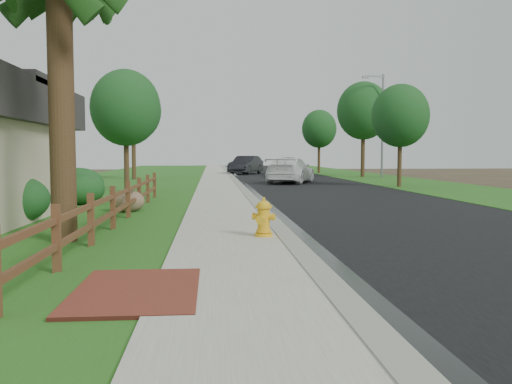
{
  "coord_description": "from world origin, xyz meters",
  "views": [
    {
      "loc": [
        -1.21,
        -8.07,
        1.87
      ],
      "look_at": [
        -0.19,
        4.44,
        0.99
      ],
      "focal_mm": 38.0,
      "sensor_mm": 36.0,
      "label": 1
    }
  ],
  "objects": [
    {
      "name": "grass_strip",
      "position": [
        -2.8,
        35.0,
        0.03
      ],
      "size": [
        1.6,
        90.0,
        0.06
      ],
      "primitive_type": "cube",
      "color": "#295819",
      "rests_on": "ground"
    },
    {
      "name": "sidewalk",
      "position": [
        -0.9,
        35.0,
        0.05
      ],
      "size": [
        2.2,
        90.0,
        0.1
      ],
      "primitive_type": "cube",
      "color": "#A19C8D",
      "rests_on": "ground"
    },
    {
      "name": "wet_gutter",
      "position": [
        0.75,
        35.0,
        0.02
      ],
      "size": [
        0.5,
        90.0,
        0.0
      ],
      "primitive_type": "cube",
      "color": "black",
      "rests_on": "road"
    },
    {
      "name": "ground",
      "position": [
        0.0,
        0.0,
        0.0
      ],
      "size": [
        120.0,
        120.0,
        0.0
      ],
      "primitive_type": "plane",
      "color": "#3A2E20"
    },
    {
      "name": "shrub_c",
      "position": [
        -5.94,
        12.1,
        0.58
      ],
      "size": [
        1.63,
        1.63,
        1.17
      ],
      "primitive_type": "ellipsoid",
      "rotation": [
        0.0,
        0.0,
        0.01
      ],
      "color": "#18431A",
      "rests_on": "ground"
    },
    {
      "name": "ranch_fence",
      "position": [
        -3.6,
        6.4,
        0.62
      ],
      "size": [
        0.12,
        16.92,
        1.1
      ],
      "color": "#4D2D19",
      "rests_on": "ground"
    },
    {
      "name": "boulder",
      "position": [
        -3.9,
        9.36,
        0.37
      ],
      "size": [
        1.25,
        1.03,
        0.74
      ],
      "primitive_type": "ellipsoid",
      "rotation": [
        0.0,
        0.0,
        -0.2
      ],
      "color": "brown",
      "rests_on": "ground"
    },
    {
      "name": "tree_far_right",
      "position": [
        9.11,
        43.5,
        4.28
      ],
      "size": [
        3.32,
        3.32,
        6.13
      ],
      "color": "#3A2317",
      "rests_on": "ground"
    },
    {
      "name": "verge_far",
      "position": [
        11.5,
        35.0,
        0.02
      ],
      "size": [
        6.0,
        90.0,
        0.04
      ],
      "primitive_type": "cube",
      "color": "#295819",
      "rests_on": "ground"
    },
    {
      "name": "white_suv",
      "position": [
        3.86,
        26.5,
        0.83
      ],
      "size": [
        4.14,
        6.04,
        1.62
      ],
      "primitive_type": "imported",
      "rotation": [
        0.0,
        0.0,
        2.77
      ],
      "color": "white",
      "rests_on": "road"
    },
    {
      "name": "tree_mid_left",
      "position": [
        -6.84,
        31.89,
        4.98
      ],
      "size": [
        4.04,
        4.04,
        7.22
      ],
      "color": "#3A2317",
      "rests_on": "ground"
    },
    {
      "name": "lawn_near",
      "position": [
        -8.0,
        35.0,
        0.02
      ],
      "size": [
        9.0,
        90.0,
        0.04
      ],
      "primitive_type": "cube",
      "color": "#295819",
      "rests_on": "ground"
    },
    {
      "name": "road",
      "position": [
        4.6,
        35.0,
        0.01
      ],
      "size": [
        8.0,
        90.0,
        0.02
      ],
      "primitive_type": "cube",
      "color": "black",
      "rests_on": "ground"
    },
    {
      "name": "dark_car_mid",
      "position": [
        5.1,
        36.35,
        0.88
      ],
      "size": [
        2.73,
        5.3,
        1.72
      ],
      "primitive_type": "imported",
      "rotation": [
        0.0,
        0.0,
        3.0
      ],
      "color": "black",
      "rests_on": "road"
    },
    {
      "name": "brick_patch",
      "position": [
        -2.2,
        -1.0,
        0.06
      ],
      "size": [
        1.6,
        2.4,
        0.11
      ],
      "primitive_type": "cube",
      "color": "maroon",
      "rests_on": "ground"
    },
    {
      "name": "tree_mid_right",
      "position": [
        11.04,
        35.08,
        5.36
      ],
      "size": [
        4.25,
        4.25,
        7.71
      ],
      "color": "#3A2317",
      "rests_on": "ground"
    },
    {
      "name": "shrub_d",
      "position": [
        -6.5,
        14.0,
        0.66
      ],
      "size": [
        2.23,
        2.23,
        1.33
      ],
      "primitive_type": "ellipsoid",
      "rotation": [
        0.0,
        0.0,
        -0.15
      ],
      "color": "#18431A",
      "rests_on": "ground"
    },
    {
      "name": "curb",
      "position": [
        0.4,
        35.0,
        0.06
      ],
      "size": [
        0.4,
        90.0,
        0.12
      ],
      "primitive_type": "cube",
      "color": "gray",
      "rests_on": "ground"
    },
    {
      "name": "tree_near_right",
      "position": [
        9.37,
        21.73,
        4.01
      ],
      "size": [
        3.22,
        3.22,
        5.79
      ],
      "color": "#3A2317",
      "rests_on": "ground"
    },
    {
      "name": "shrub_b",
      "position": [
        -6.5,
        6.81,
        0.66
      ],
      "size": [
        2.49,
        2.49,
        1.32
      ],
      "primitive_type": "ellipsoid",
      "rotation": [
        0.0,
        0.0,
        -0.43
      ],
      "color": "#18431A",
      "rests_on": "ground"
    },
    {
      "name": "fire_hydrant",
      "position": [
        -0.1,
        3.46,
        0.49
      ],
      "size": [
        0.55,
        0.45,
        0.84
      ],
      "color": "yellow",
      "rests_on": "sidewalk"
    },
    {
      "name": "tree_near_left",
      "position": [
        -5.34,
        18.72,
        4.1
      ],
      "size": [
        3.36,
        3.36,
        5.96
      ],
      "color": "#3A2317",
      "rests_on": "ground"
    },
    {
      "name": "streetlight",
      "position": [
        11.85,
        33.09,
        4.54
      ],
      "size": [
        1.84,
        0.53,
        8.01
      ],
      "color": "gray",
      "rests_on": "ground"
    },
    {
      "name": "dark_car_far",
      "position": [
        2.0,
        42.53,
        0.87
      ],
      "size": [
        3.7,
        5.44,
        1.7
      ],
      "primitive_type": "imported",
      "rotation": [
        0.0,
        0.0,
        -0.41
      ],
      "color": "black",
      "rests_on": "road"
    }
  ]
}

